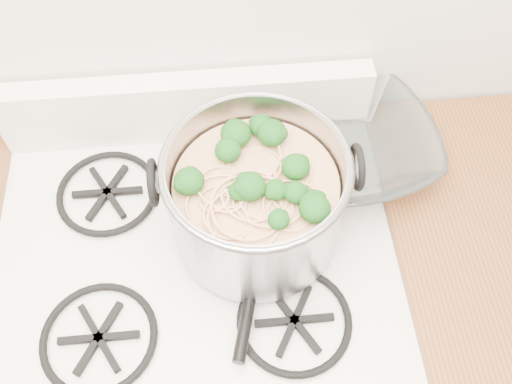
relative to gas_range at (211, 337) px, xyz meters
name	(u,v)px	position (x,y,z in m)	size (l,w,h in m)	color
gas_range	(211,337)	(0.00, 0.00, 0.00)	(0.76, 0.66, 0.92)	white
counter_left	(9,351)	(-0.51, 0.00, 0.02)	(0.25, 0.65, 0.92)	silver
stock_pot	(256,200)	(0.12, 0.04, 0.59)	(0.35, 0.32, 0.22)	#9998A1
spatula	(263,229)	(0.13, 0.03, 0.50)	(0.29, 0.31, 0.02)	black
glass_bowl	(352,152)	(0.33, 0.19, 0.50)	(0.13, 0.13, 0.03)	white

